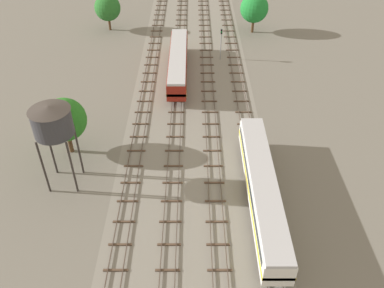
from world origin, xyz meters
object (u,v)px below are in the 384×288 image
at_px(passenger_coach_centre_near, 261,187).
at_px(diesel_railcar_left_mid, 177,62).
at_px(water_tower, 50,121).
at_px(signal_post_nearest, 219,40).

height_order(passenger_coach_centre_near, diesel_railcar_left_mid, same).
bearing_deg(diesel_railcar_left_mid, passenger_coach_centre_near, -71.51).
relative_size(passenger_coach_centre_near, water_tower, 2.07).
distance_m(passenger_coach_centre_near, signal_post_nearest, 35.94).
bearing_deg(passenger_coach_centre_near, diesel_railcar_left_mid, 108.49).
bearing_deg(passenger_coach_centre_near, signal_post_nearest, 93.95).
relative_size(passenger_coach_centre_near, signal_post_nearest, 3.84).
height_order(passenger_coach_centre_near, signal_post_nearest, signal_post_nearest).
bearing_deg(signal_post_nearest, passenger_coach_centre_near, -86.05).
xyz_separation_m(diesel_railcar_left_mid, water_tower, (-12.52, -25.88, 6.15)).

